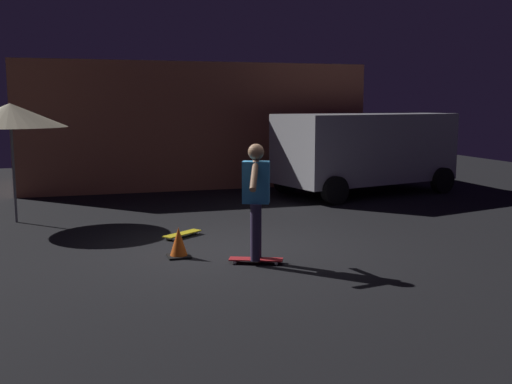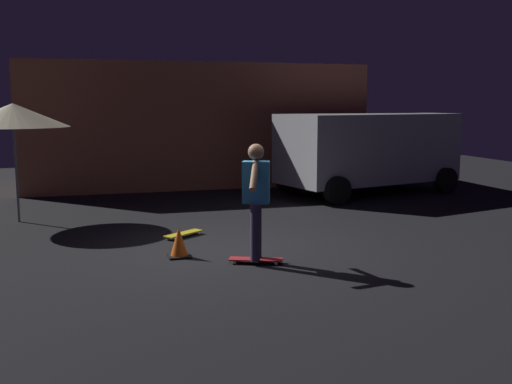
{
  "view_description": "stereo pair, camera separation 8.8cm",
  "coord_description": "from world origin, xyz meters",
  "px_view_note": "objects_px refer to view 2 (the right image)",
  "views": [
    {
      "loc": [
        -2.44,
        -8.98,
        2.32
      ],
      "look_at": [
        0.07,
        -0.8,
        1.05
      ],
      "focal_mm": 42.58,
      "sensor_mm": 36.0,
      "label": 1
    },
    {
      "loc": [
        -2.36,
        -9.01,
        2.32
      ],
      "look_at": [
        0.07,
        -0.8,
        1.05
      ],
      "focal_mm": 42.58,
      "sensor_mm": 36.0,
      "label": 2
    }
  ],
  "objects_px": {
    "traffic_cone": "(179,243)",
    "patio_umbrella": "(13,115)",
    "skateboard_ridden": "(256,260)",
    "skater": "(256,193)",
    "parked_van": "(369,148)",
    "skateboard_spare": "(183,234)"
  },
  "relations": [
    {
      "from": "parked_van",
      "to": "skater",
      "type": "xyz_separation_m",
      "value": [
        -4.68,
        -5.73,
        -0.12
      ]
    },
    {
      "from": "parked_van",
      "to": "traffic_cone",
      "type": "distance_m",
      "value": 7.66
    },
    {
      "from": "traffic_cone",
      "to": "skater",
      "type": "bearing_deg",
      "value": -34.3
    },
    {
      "from": "patio_umbrella",
      "to": "skater",
      "type": "height_order",
      "value": "patio_umbrella"
    },
    {
      "from": "traffic_cone",
      "to": "patio_umbrella",
      "type": "bearing_deg",
      "value": 125.47
    },
    {
      "from": "parked_van",
      "to": "skateboard_ridden",
      "type": "bearing_deg",
      "value": -129.25
    },
    {
      "from": "parked_van",
      "to": "skateboard_spare",
      "type": "xyz_separation_m",
      "value": [
        -5.4,
        -3.69,
        -1.11
      ]
    },
    {
      "from": "patio_umbrella",
      "to": "skateboard_spare",
      "type": "height_order",
      "value": "patio_umbrella"
    },
    {
      "from": "patio_umbrella",
      "to": "skateboard_ridden",
      "type": "distance_m",
      "value": 5.93
    },
    {
      "from": "skateboard_ridden",
      "to": "skater",
      "type": "height_order",
      "value": "skater"
    },
    {
      "from": "parked_van",
      "to": "skateboard_spare",
      "type": "distance_m",
      "value": 6.63
    },
    {
      "from": "skateboard_ridden",
      "to": "skateboard_spare",
      "type": "height_order",
      "value": "same"
    },
    {
      "from": "patio_umbrella",
      "to": "skateboard_ridden",
      "type": "relative_size",
      "value": 2.89
    },
    {
      "from": "patio_umbrella",
      "to": "skater",
      "type": "relative_size",
      "value": 1.38
    },
    {
      "from": "patio_umbrella",
      "to": "skateboard_ridden",
      "type": "bearing_deg",
      "value": -50.19
    },
    {
      "from": "skateboard_spare",
      "to": "skater",
      "type": "bearing_deg",
      "value": -70.72
    },
    {
      "from": "parked_van",
      "to": "patio_umbrella",
      "type": "distance_m",
      "value": 8.43
    },
    {
      "from": "skateboard_ridden",
      "to": "skateboard_spare",
      "type": "relative_size",
      "value": 1.06
    },
    {
      "from": "patio_umbrella",
      "to": "skater",
      "type": "xyz_separation_m",
      "value": [
        3.57,
        -4.29,
        -1.04
      ]
    },
    {
      "from": "skateboard_ridden",
      "to": "skater",
      "type": "relative_size",
      "value": 0.48
    },
    {
      "from": "patio_umbrella",
      "to": "skateboard_ridden",
      "type": "xyz_separation_m",
      "value": [
        3.57,
        -4.29,
        -2.02
      ]
    },
    {
      "from": "skateboard_spare",
      "to": "traffic_cone",
      "type": "bearing_deg",
      "value": -102.34
    }
  ]
}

